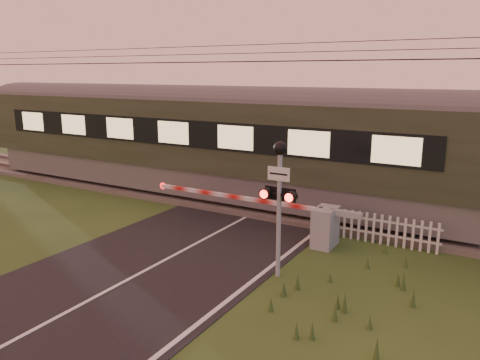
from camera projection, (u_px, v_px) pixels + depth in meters
The scene contains 7 objects.
ground at pixel (158, 264), 12.76m from camera, with size 160.00×160.00×0.00m, color #2A441A.
road at pixel (153, 267), 12.55m from camera, with size 6.00×140.00×0.03m.
track_bed at pixel (267, 205), 18.22m from camera, with size 140.00×3.40×0.39m.
overhead_wires at pixel (269, 55), 16.94m from camera, with size 120.00×0.62×0.62m.
boom_gate at pixel (315, 223), 14.11m from camera, with size 7.39×0.92×1.23m.
crossing_signal at pixel (279, 185), 11.49m from camera, with size 0.89×0.36×3.49m.
picket_fence at pixel (378, 229), 14.20m from camera, with size 3.67×0.08×0.94m.
Camera 1 is at (7.93, -9.17, 5.12)m, focal length 35.00 mm.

